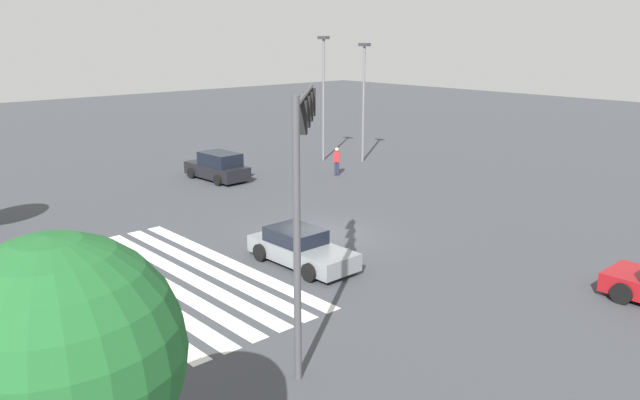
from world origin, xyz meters
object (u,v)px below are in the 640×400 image
(traffic_signal_mast, at_px, (303,154))
(car_0, at_px, (301,248))
(street_light_pole_a, at_px, (323,88))
(tree_corner_a, at_px, (60,357))
(street_light_pole_b, at_px, (364,92))
(car_2, at_px, (218,167))
(pedestrian, at_px, (337,160))

(traffic_signal_mast, relative_size, car_0, 1.56)
(traffic_signal_mast, distance_m, car_0, 7.56)
(street_light_pole_a, relative_size, tree_corner_a, 1.43)
(street_light_pole_b, bearing_deg, car_2, -100.60)
(pedestrian, bearing_deg, traffic_signal_mast, 0.98)
(car_0, relative_size, street_light_pole_b, 0.58)
(street_light_pole_a, bearing_deg, street_light_pole_b, 37.66)
(pedestrian, xyz_separation_m, street_light_pole_a, (-4.13, 2.68, 3.96))
(pedestrian, bearing_deg, car_0, -1.60)
(car_2, relative_size, pedestrian, 2.54)
(traffic_signal_mast, distance_m, street_light_pole_a, 26.03)
(car_0, relative_size, car_2, 1.03)
(car_2, xyz_separation_m, tree_corner_a, (22.51, -17.23, 3.20))
(car_0, bearing_deg, car_2, 157.98)
(car_0, height_order, car_2, car_2)
(traffic_signal_mast, height_order, street_light_pole_b, street_light_pole_b)
(street_light_pole_a, bearing_deg, pedestrian, -32.99)
(tree_corner_a, bearing_deg, traffic_signal_mast, 116.34)
(car_2, xyz_separation_m, street_light_pole_a, (-0.21, 8.68, 4.16))
(pedestrian, distance_m, tree_corner_a, 29.91)
(traffic_signal_mast, bearing_deg, car_2, 18.37)
(car_0, bearing_deg, pedestrian, 130.73)
(street_light_pole_a, height_order, street_light_pole_b, street_light_pole_a)
(car_0, xyz_separation_m, street_light_pole_a, (-14.23, 14.22, 4.30))
(traffic_signal_mast, xyz_separation_m, pedestrian, (-14.67, 15.32, -4.34))
(car_2, distance_m, tree_corner_a, 28.53)
(pedestrian, xyz_separation_m, tree_corner_a, (18.59, -23.23, 3.00))
(car_2, bearing_deg, car_0, 155.86)
(traffic_signal_mast, relative_size, street_light_pole_b, 0.90)
(traffic_signal_mast, relative_size, pedestrian, 4.06)
(traffic_signal_mast, xyz_separation_m, street_light_pole_b, (-16.66, 19.65, -0.61))
(traffic_signal_mast, xyz_separation_m, street_light_pole_a, (-18.80, 18.00, -0.38))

